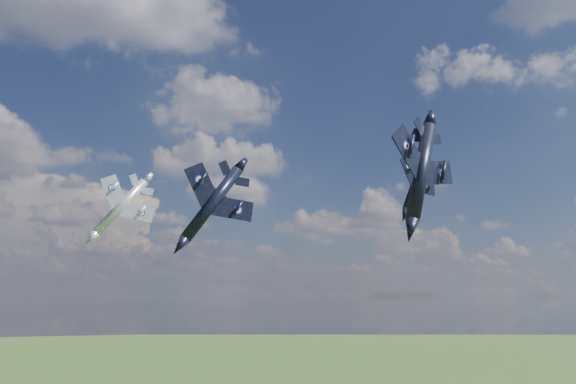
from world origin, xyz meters
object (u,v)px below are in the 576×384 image
object	(u,v)px
jet_right_navy	(421,171)
jet_high_navy	(415,183)
jet_left_silver	(121,207)
jet_lead_navy	(212,203)

from	to	relation	value
jet_right_navy	jet_high_navy	size ratio (longest dim) A/B	1.08
jet_right_navy	jet_left_silver	bearing A→B (deg)	106.45
jet_high_navy	jet_left_silver	xyz separation A→B (m)	(-47.61, 7.18, -4.91)
jet_right_navy	jet_high_navy	distance (m)	33.97
jet_right_navy	jet_lead_navy	bearing A→B (deg)	112.66
jet_lead_navy	jet_left_silver	world-z (taller)	jet_left_silver
jet_lead_navy	jet_left_silver	distance (m)	21.74
jet_right_navy	jet_left_silver	size ratio (longest dim) A/B	1.08
jet_left_silver	jet_lead_navy	bearing A→B (deg)	-59.59
jet_right_navy	jet_high_navy	world-z (taller)	jet_high_navy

